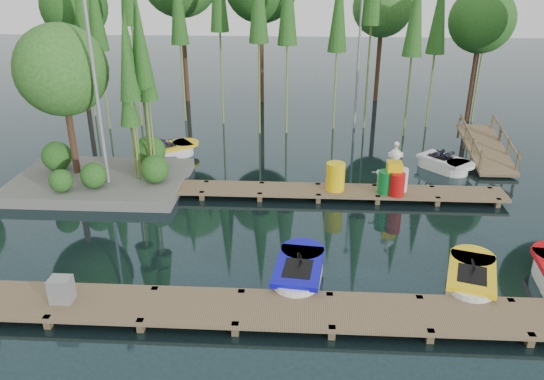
# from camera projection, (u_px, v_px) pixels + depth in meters

# --- Properties ---
(ground_plane) EXTENTS (90.00, 90.00, 0.00)m
(ground_plane) POSITION_uv_depth(u_px,v_px,m) (255.00, 228.00, 16.59)
(ground_plane) COLOR #1B2E32
(near_dock) EXTENTS (18.00, 1.50, 0.50)m
(near_dock) POSITION_uv_depth(u_px,v_px,m) (238.00, 309.00, 12.38)
(near_dock) COLOR brown
(near_dock) RESTS_ON ground
(far_dock) EXTENTS (15.00, 1.20, 0.50)m
(far_dock) POSITION_uv_depth(u_px,v_px,m) (289.00, 190.00, 18.73)
(far_dock) COLOR brown
(far_dock) RESTS_ON ground
(island) EXTENTS (6.20, 4.20, 6.75)m
(island) POSITION_uv_depth(u_px,v_px,m) (84.00, 100.00, 18.65)
(island) COLOR slate
(island) RESTS_ON ground
(lamp_island) EXTENTS (0.30, 0.30, 7.25)m
(lamp_island) POSITION_uv_depth(u_px,v_px,m) (94.00, 74.00, 17.46)
(lamp_island) COLOR gray
(lamp_island) RESTS_ON ground
(lamp_rear) EXTENTS (0.30, 0.30, 7.25)m
(lamp_rear) POSITION_uv_depth(u_px,v_px,m) (360.00, 40.00, 24.74)
(lamp_rear) COLOR gray
(lamp_rear) RESTS_ON ground
(ramp) EXTENTS (1.50, 3.94, 1.49)m
(ramp) POSITION_uv_depth(u_px,v_px,m) (486.00, 148.00, 21.83)
(ramp) COLOR brown
(ramp) RESTS_ON ground
(boat_blue) EXTENTS (1.45, 2.71, 0.87)m
(boat_blue) POSITION_uv_depth(u_px,v_px,m) (299.00, 273.00, 13.75)
(boat_blue) COLOR white
(boat_blue) RESTS_ON ground
(boat_yellow_near) EXTENTS (1.82, 2.74, 0.85)m
(boat_yellow_near) POSITION_uv_depth(u_px,v_px,m) (471.00, 279.00, 13.51)
(boat_yellow_near) COLOR white
(boat_yellow_near) RESTS_ON ground
(boat_yellow_far) EXTENTS (2.66, 2.37, 1.24)m
(boat_yellow_far) POSITION_uv_depth(u_px,v_px,m) (169.00, 151.00, 22.49)
(boat_yellow_far) COLOR white
(boat_yellow_far) RESTS_ON ground
(boat_white_far) EXTENTS (2.38, 2.48, 1.12)m
(boat_white_far) POSITION_uv_depth(u_px,v_px,m) (444.00, 164.00, 21.10)
(boat_white_far) COLOR white
(boat_white_far) RESTS_ON ground
(utility_cabinet) EXTENTS (0.50, 0.42, 0.61)m
(utility_cabinet) POSITION_uv_depth(u_px,v_px,m) (61.00, 290.00, 12.45)
(utility_cabinet) COLOR gray
(utility_cabinet) RESTS_ON near_dock
(yellow_barrel) EXTENTS (0.66, 0.66, 0.98)m
(yellow_barrel) POSITION_uv_depth(u_px,v_px,m) (335.00, 177.00, 18.42)
(yellow_barrel) COLOR yellow
(yellow_barrel) RESTS_ON far_dock
(drum_cluster) EXTENTS (1.07, 0.98, 1.84)m
(drum_cluster) POSITION_uv_depth(u_px,v_px,m) (394.00, 178.00, 18.16)
(drum_cluster) COLOR #0B6B27
(drum_cluster) RESTS_ON far_dock
(seagull_post) EXTENTS (0.49, 0.26, 0.78)m
(seagull_post) POSITION_uv_depth(u_px,v_px,m) (379.00, 177.00, 18.33)
(seagull_post) COLOR gray
(seagull_post) RESTS_ON far_dock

